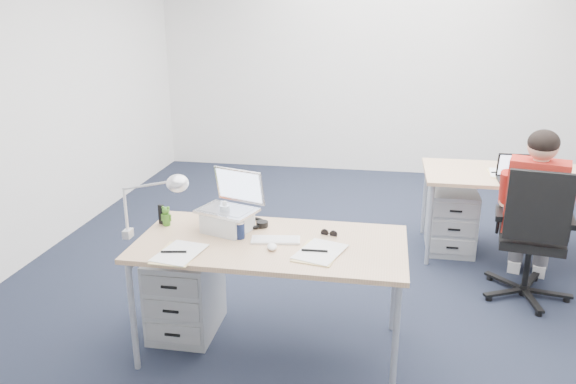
{
  "coord_description": "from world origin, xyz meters",
  "views": [
    {
      "loc": [
        -0.09,
        -3.76,
        2.05
      ],
      "look_at": [
        -0.72,
        -0.15,
        0.85
      ],
      "focal_mm": 35.0,
      "sensor_mm": 36.0,
      "label": 1
    }
  ],
  "objects": [
    {
      "name": "floor",
      "position": [
        0.0,
        0.0,
        0.0
      ],
      "size": [
        7.0,
        7.0,
        0.0
      ],
      "primitive_type": "plane",
      "color": "black",
      "rests_on": "ground"
    },
    {
      "name": "room",
      "position": [
        0.0,
        0.0,
        1.71
      ],
      "size": [
        6.02,
        7.02,
        2.8
      ],
      "color": "silver",
      "rests_on": "ground"
    },
    {
      "name": "desk_near",
      "position": [
        -0.72,
        -0.74,
        0.68
      ],
      "size": [
        1.6,
        0.8,
        0.73
      ],
      "color": "tan",
      "rests_on": "ground"
    },
    {
      "name": "desk_far",
      "position": [
        1.07,
        1.04,
        0.68
      ],
      "size": [
        1.6,
        0.8,
        0.73
      ],
      "color": "tan",
      "rests_on": "ground"
    },
    {
      "name": "office_chair",
      "position": [
        1.0,
        0.23,
        0.29
      ],
      "size": [
        0.75,
        0.75,
        1.02
      ],
      "rotation": [
        0.0,
        0.0,
        -0.18
      ],
      "color": "black",
      "rests_on": "ground"
    },
    {
      "name": "seated_person",
      "position": [
        1.03,
        0.4,
        0.62
      ],
      "size": [
        0.51,
        0.75,
        1.25
      ],
      "rotation": [
        0.0,
        0.0,
        -0.28
      ],
      "color": "#AD2218",
      "rests_on": "ground"
    },
    {
      "name": "drawer_pedestal_near",
      "position": [
        -1.32,
        -0.63,
        0.28
      ],
      "size": [
        0.4,
        0.5,
        0.55
      ],
      "primitive_type": "cube",
      "color": "#A4A8A9",
      "rests_on": "ground"
    },
    {
      "name": "drawer_pedestal_far",
      "position": [
        0.53,
        1.05,
        0.28
      ],
      "size": [
        0.4,
        0.5,
        0.55
      ],
      "primitive_type": "cube",
      "color": "#A4A8A9",
      "rests_on": "ground"
    },
    {
      "name": "silver_laptop",
      "position": [
        -1.02,
        -0.62,
        0.91
      ],
      "size": [
        0.41,
        0.37,
        0.37
      ],
      "primitive_type": null,
      "rotation": [
        0.0,
        0.0,
        -0.32
      ],
      "color": "silver",
      "rests_on": "desk_near"
    },
    {
      "name": "wireless_keyboard",
      "position": [
        -0.7,
        -0.73,
        0.74
      ],
      "size": [
        0.3,
        0.16,
        0.01
      ],
      "primitive_type": "cube",
      "rotation": [
        0.0,
        0.0,
        0.14
      ],
      "color": "white",
      "rests_on": "desk_near"
    },
    {
      "name": "computer_mouse",
      "position": [
        -0.69,
        -0.85,
        0.75
      ],
      "size": [
        0.08,
        0.1,
        0.03
      ],
      "primitive_type": "ellipsoid",
      "rotation": [
        0.0,
        0.0,
        0.24
      ],
      "color": "white",
      "rests_on": "desk_near"
    },
    {
      "name": "headphones",
      "position": [
        -0.9,
        -0.5,
        0.75
      ],
      "size": [
        0.28,
        0.24,
        0.04
      ],
      "primitive_type": null,
      "rotation": [
        0.0,
        0.0,
        -0.26
      ],
      "color": "black",
      "rests_on": "desk_near"
    },
    {
      "name": "can_koozie",
      "position": [
        -0.92,
        -0.72,
        0.78
      ],
      "size": [
        0.07,
        0.07,
        0.11
      ],
      "primitive_type": "cylinder",
      "rotation": [
        0.0,
        0.0,
        -0.08
      ],
      "color": "#162044",
      "rests_on": "desk_near"
    },
    {
      "name": "water_bottle",
      "position": [
        -1.03,
        -0.65,
        0.83
      ],
      "size": [
        0.07,
        0.07,
        0.2
      ],
      "primitive_type": "cylinder",
      "rotation": [
        0.0,
        0.0,
        0.05
      ],
      "color": "silver",
      "rests_on": "desk_near"
    },
    {
      "name": "bear_figurine",
      "position": [
        -1.43,
        -0.6,
        0.8
      ],
      "size": [
        0.07,
        0.06,
        0.13
      ],
      "primitive_type": null,
      "rotation": [
        0.0,
        0.0,
        0.05
      ],
      "color": "#26661B",
      "rests_on": "desk_near"
    },
    {
      "name": "book_stack",
      "position": [
        -1.11,
        -0.42,
        0.77
      ],
      "size": [
        0.2,
        0.16,
        0.09
      ],
      "primitive_type": "cube",
      "rotation": [
        0.0,
        0.0,
        0.09
      ],
      "color": "silver",
      "rests_on": "desk_near"
    },
    {
      "name": "cordless_phone",
      "position": [
        -1.47,
        -0.58,
        0.79
      ],
      "size": [
        0.04,
        0.03,
        0.13
      ],
      "primitive_type": "cube",
      "rotation": [
        0.0,
        0.0,
        -0.3
      ],
      "color": "black",
      "rests_on": "desk_near"
    },
    {
      "name": "papers_left",
      "position": [
        -1.21,
        -1.02,
        0.74
      ],
      "size": [
        0.25,
        0.33,
        0.01
      ],
      "primitive_type": "cube",
      "rotation": [
        0.0,
        0.0,
        -0.11
      ],
      "color": "#E5CC84",
      "rests_on": "desk_near"
    },
    {
      "name": "papers_right",
      "position": [
        -0.42,
        -0.86,
        0.74
      ],
      "size": [
        0.3,
        0.37,
        0.01
      ],
      "primitive_type": "cube",
      "rotation": [
        0.0,
        0.0,
        -0.26
      ],
      "color": "#E5CC84",
      "rests_on": "desk_near"
    },
    {
      "name": "sunglasses",
      "position": [
        -0.39,
        -0.59,
        0.74
      ],
      "size": [
        0.12,
        0.07,
        0.02
      ],
      "primitive_type": null,
      "rotation": [
        0.0,
        0.0,
        -0.24
      ],
      "color": "black",
      "rests_on": "desk_near"
    },
    {
      "name": "desk_lamp",
      "position": [
        -1.46,
        -0.83,
        0.95
      ],
      "size": [
        0.4,
        0.2,
        0.43
      ],
      "primitive_type": null,
      "rotation": [
        0.0,
        0.0,
        -0.17
      ],
      "color": "silver",
      "rests_on": "desk_near"
    },
    {
      "name": "dark_laptop",
      "position": [
        0.98,
        0.78,
        0.84
      ],
      "size": [
        0.31,
        0.3,
        0.22
      ],
      "primitive_type": null,
      "rotation": [
        0.0,
        0.0,
        -0.02
      ],
      "color": "black",
      "rests_on": "desk_far"
    },
    {
      "name": "far_papers",
      "position": [
        0.89,
        0.99,
        0.73
      ],
      "size": [
        0.22,
        0.3,
        0.01
      ],
      "primitive_type": "cube",
      "rotation": [
        0.0,
        0.0,
        -0.06
      ],
      "color": "white",
      "rests_on": "desk_far"
    }
  ]
}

